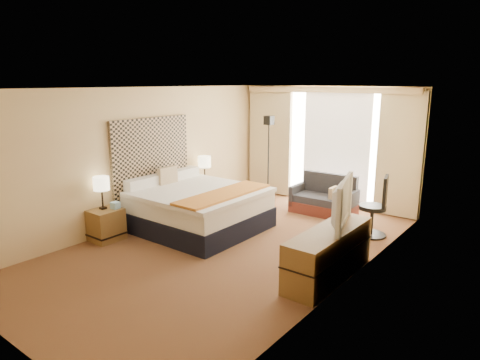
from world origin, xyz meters
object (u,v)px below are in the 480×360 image
Objects in this scene: loveseat at (324,201)px; television at (336,202)px; lamp_left at (101,184)px; nightstand_right at (204,195)px; desk_chair at (376,210)px; floor_lamp at (269,141)px; lamp_right at (204,162)px; bed at (197,208)px; nightstand_left at (106,225)px; media_dresser at (329,254)px.

television is (1.38, -2.45, 0.77)m from loveseat.
lamp_left is (-2.33, -3.74, 0.73)m from loveseat.
desk_chair reaches higher than nightstand_right.
floor_lamp is 4.01m from lamp_left.
television is at bearing 19.21° from lamp_left.
lamp_right is at bearing 54.68° from television.
desk_chair reaches higher than bed.
loveseat is 1.19× the size of desk_chair.
television reaches higher than nightstand_left.
lamp_left is 0.49× the size of television.
desk_chair is at bearing 40.24° from nightstand_left.
bed is at bearing 70.99° from television.
lamp_right is (-0.00, 0.04, 0.72)m from nightstand_right.
nightstand_left and nightstand_right have the same top height.
floor_lamp is 1.60m from lamp_right.
nightstand_right is 3.97m from media_dresser.
nightstand_right is 0.50× the size of desk_chair.
lamp_right reaches higher than media_dresser.
media_dresser is 3.10× the size of lamp_right.
media_dresser is 3.15× the size of lamp_left.
nightstand_right is at bearing 55.24° from television.
nightstand_right is 3.92m from television.
lamp_right is at bearing 90.06° from nightstand_left.
nightstand_left is 0.42× the size of loveseat.
television is (2.84, -0.12, 0.64)m from bed.
media_dresser is at bearing -21.93° from lamp_right.
nightstand_left is at bearing -154.60° from desk_chair.
nightstand_left is 0.47× the size of television.
lamp_left is at bearing -121.50° from bed.
floor_lamp is 1.65× the size of television.
media_dresser is at bearing 15.54° from lamp_left.
nightstand_left is at bearing -119.64° from bed.
nightstand_right is at bearing 158.60° from media_dresser.
nightstand_left is 0.72m from lamp_left.
loveseat is at bearing -6.54° from floor_lamp.
floor_lamp is (-0.09, 2.50, 0.98)m from bed.
lamp_left is at bearing -123.27° from loveseat.
nightstand_left is 2.50m from nightstand_right.
floor_lamp reaches higher than media_dresser.
lamp_right is (-0.81, 1.12, 0.60)m from bed.
nightstand_right is at bearing -86.35° from lamp_right.
television reaches higher than media_dresser.
bed reaches higher than media_dresser.
desk_chair is at bearing -16.77° from floor_lamp.
floor_lamp is at bearing 31.60° from television.
desk_chair is (3.61, 0.55, 0.22)m from nightstand_right.
nightstand_right is 1.94m from floor_lamp.
floor_lamp is 3.14m from desk_chair.
desk_chair is at bearing 8.73° from nightstand_right.
media_dresser is 4.26m from floor_lamp.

